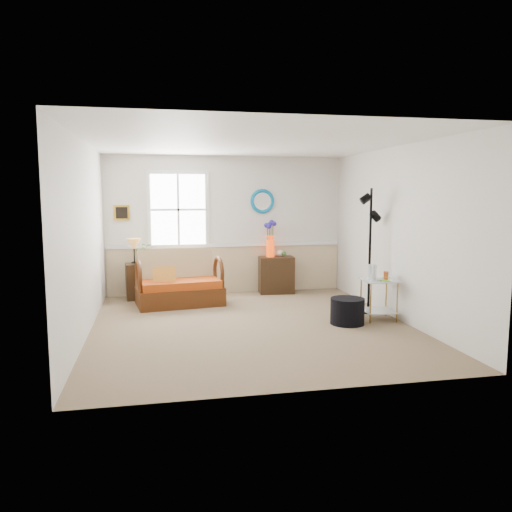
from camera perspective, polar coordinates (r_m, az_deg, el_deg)
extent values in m
cube|color=brown|center=(7.29, -0.57, -7.90)|extent=(4.50, 5.00, 0.01)
cube|color=white|center=(7.08, -0.60, 12.87)|extent=(4.50, 5.00, 0.01)
cube|color=silver|center=(9.53, -3.43, 3.55)|extent=(4.50, 0.01, 2.60)
cube|color=silver|center=(4.65, 5.24, -0.19)|extent=(4.50, 0.01, 2.60)
cube|color=silver|center=(7.00, -18.98, 1.90)|extent=(0.01, 5.00, 2.60)
cube|color=silver|center=(7.81, 15.86, 2.51)|extent=(0.01, 5.00, 2.60)
cube|color=tan|center=(9.60, -3.37, -1.53)|extent=(4.46, 0.02, 0.90)
cube|color=white|center=(9.53, -3.39, 1.26)|extent=(4.46, 0.04, 0.06)
cube|color=gold|center=(9.42, -15.10, 4.80)|extent=(0.28, 0.03, 0.28)
torus|color=#0D84B6|center=(9.62, 0.73, 6.27)|extent=(0.47, 0.07, 0.47)
imported|color=#396029|center=(9.22, -12.68, 0.08)|extent=(0.32, 0.36, 0.28)
cylinder|color=black|center=(7.44, 10.40, -6.21)|extent=(0.55, 0.55, 0.38)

